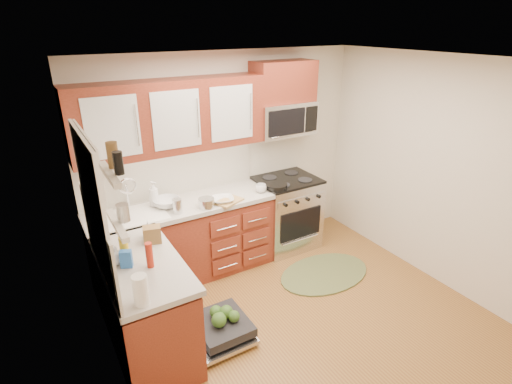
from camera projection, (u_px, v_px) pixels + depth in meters
floor at (310, 325)px, 3.97m from camera, size 3.50×3.50×0.00m
ceiling at (327, 63)px, 2.99m from camera, size 3.50×3.50×0.00m
wall_back at (227, 158)px, 4.87m from camera, size 3.50×0.04×2.50m
wall_left at (111, 271)px, 2.66m from camera, size 0.04×3.50×2.50m
wall_right at (445, 176)px, 4.30m from camera, size 0.04×3.50×2.50m
base_cabinet_back at (185, 243)px, 4.62m from camera, size 2.05×0.60×0.85m
base_cabinet_left at (146, 310)px, 3.54m from camera, size 0.60×1.25×0.85m
countertop_back at (182, 206)px, 4.42m from camera, size 2.07×0.64×0.05m
countertop_left at (141, 264)px, 3.36m from camera, size 0.64×1.27×0.05m
backsplash_back at (171, 172)px, 4.53m from camera, size 2.05×0.02×0.57m
backsplash_left at (99, 241)px, 3.10m from camera, size 0.02×1.25×0.57m
upper_cabinets at (171, 117)px, 4.14m from camera, size 2.05×0.35×0.75m
cabinet_over_mw at (283, 81)px, 4.70m from camera, size 0.76×0.35×0.47m
range at (286, 213)px, 5.24m from camera, size 0.76×0.64×0.95m
microwave at (283, 118)px, 4.85m from camera, size 0.76×0.38×0.40m
sink at (136, 226)px, 4.20m from camera, size 0.62×0.50×0.26m
dishwasher at (218, 330)px, 3.77m from camera, size 0.70×0.60×0.20m
window at (92, 203)px, 2.95m from camera, size 0.03×1.05×1.05m
window_blind at (88, 160)px, 2.83m from camera, size 0.02×0.96×0.40m
shelf_upper at (109, 174)px, 2.09m from camera, size 0.04×0.40×0.03m
shelf_lower at (117, 225)px, 2.20m from camera, size 0.04×0.40×0.03m
rug at (324, 273)px, 4.77m from camera, size 1.36×1.17×0.02m
skillet at (276, 186)px, 4.77m from camera, size 0.27×0.27×0.05m
stock_pot at (206, 203)px, 4.31m from camera, size 0.23×0.23×0.11m
cutting_board at (229, 201)px, 4.45m from camera, size 0.36×0.30×0.02m
canister at (177, 206)px, 4.17m from camera, size 0.13×0.13×0.16m
paper_towel_roll at (141, 290)px, 2.81m from camera, size 0.14×0.14×0.24m
mustard_bottle at (124, 249)px, 3.32m from camera, size 0.09×0.09×0.23m
red_bottle at (149, 255)px, 3.24m from camera, size 0.07×0.07×0.22m
wooden_box at (152, 234)px, 3.62m from camera, size 0.18×0.15×0.16m
blue_carton at (126, 259)px, 3.25m from camera, size 0.11×0.09×0.15m
bowl_a at (223, 200)px, 4.44m from camera, size 0.30×0.30×0.06m
bowl_b at (167, 203)px, 4.33m from camera, size 0.32×0.32×0.09m
cup at (261, 188)px, 4.70m from camera, size 0.14×0.14×0.10m
soap_bottle_a at (154, 194)px, 4.30m from camera, size 0.14×0.14×0.29m
soap_bottle_b at (148, 229)px, 3.71m from camera, size 0.09×0.10×0.17m
soap_bottle_c at (115, 255)px, 3.29m from camera, size 0.16×0.16×0.17m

